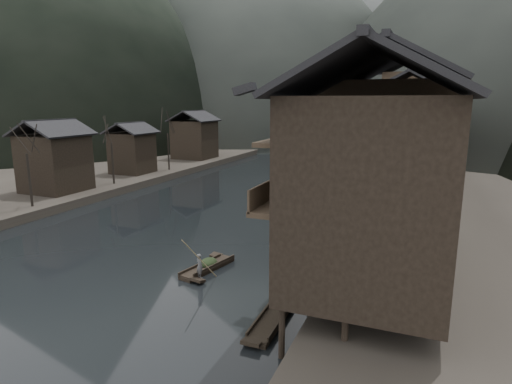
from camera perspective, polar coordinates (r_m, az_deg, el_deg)
The scene contains 12 objects.
water at distance 35.02m, azimuth -13.48°, elevation -7.07°, with size 300.00×300.00×0.00m, color black.
left_bank at distance 86.90m, azimuth -17.11°, elevation 4.43°, with size 40.00×200.00×1.20m, color #2D2823.
stilt_houses at distance 45.78m, azimuth 19.37°, elevation 8.42°, with size 9.00×67.60×17.04m.
left_houses at distance 61.94m, azimuth -18.49°, elevation 6.21°, with size 8.10×53.20×8.73m.
bare_trees at distance 51.50m, azimuth -23.47°, elevation 6.28°, with size 3.98×42.54×7.97m.
moored_sampans at distance 42.96m, azimuth 11.43°, elevation -3.14°, with size 2.64×48.89×0.47m.
midriver_boats at distance 83.87m, azimuth 8.04°, elevation 4.32°, with size 14.92×43.81×0.45m.
stone_bridge at distance 100.87m, azimuth 10.96°, elevation 8.30°, with size 40.00×6.00×9.00m.
hero_sampan at distance 29.70m, azimuth -6.46°, elevation -9.91°, with size 1.99×5.11×0.44m.
cargo_heap at distance 29.70m, azimuth -6.36°, elevation -8.73°, with size 1.11×1.45×0.67m, color black.
boatman at distance 27.75m, azimuth -7.55°, elevation -9.26°, with size 0.58×0.38×1.59m, color #535355.
bamboo_pole at distance 26.84m, azimuth -7.32°, elevation -4.22°, with size 0.06×0.06×4.51m, color #8C7A51.
Camera 1 is at (19.61, -26.75, 11.25)m, focal length 30.00 mm.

